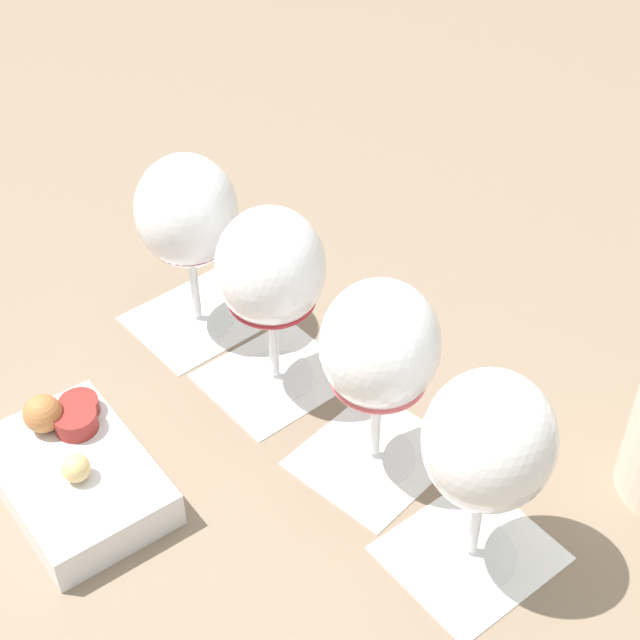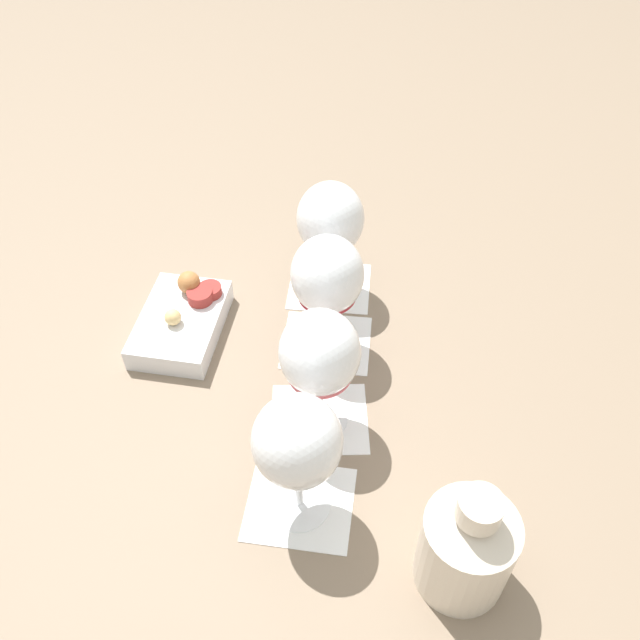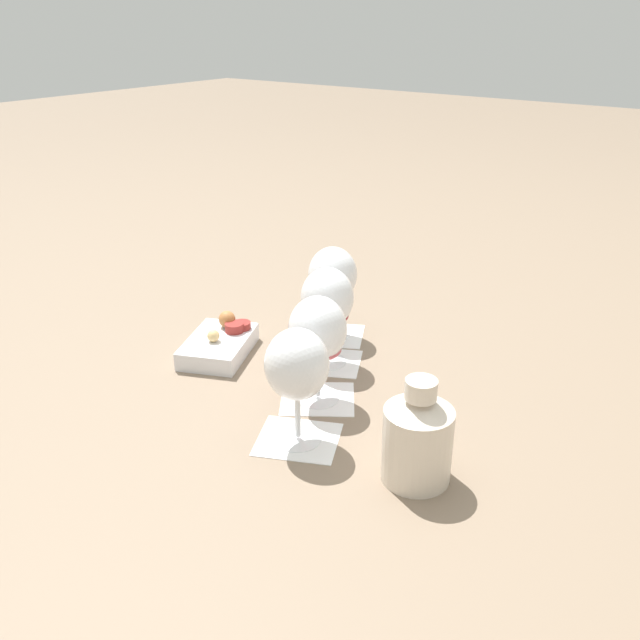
% 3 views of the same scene
% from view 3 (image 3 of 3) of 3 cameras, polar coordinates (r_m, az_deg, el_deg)
% --- Properties ---
extents(ground_plane, '(8.00, 8.00, 0.00)m').
position_cam_3_polar(ground_plane, '(1.17, -0.06, -5.10)').
color(ground_plane, '#7F6B56').
extents(tasting_card_0, '(0.15, 0.15, 0.00)m').
position_cam_3_polar(tasting_card_0, '(1.02, -1.86, -9.98)').
color(tasting_card_0, white).
rests_on(tasting_card_0, ground_plane).
extents(tasting_card_1, '(0.16, 0.16, 0.00)m').
position_cam_3_polar(tasting_card_1, '(1.12, -0.20, -6.61)').
color(tasting_card_1, white).
rests_on(tasting_card_1, ground_plane).
extents(tasting_card_2, '(0.15, 0.15, 0.00)m').
position_cam_3_polar(tasting_card_2, '(1.23, 0.59, -3.53)').
color(tasting_card_2, white).
rests_on(tasting_card_2, ground_plane).
extents(tasting_card_3, '(0.15, 0.16, 0.00)m').
position_cam_3_polar(tasting_card_3, '(1.33, 1.03, -1.25)').
color(tasting_card_3, white).
rests_on(tasting_card_3, ground_plane).
extents(wine_glass_0, '(0.09, 0.09, 0.18)m').
position_cam_3_polar(wine_glass_0, '(0.96, -1.95, -4.17)').
color(wine_glass_0, white).
rests_on(wine_glass_0, tasting_card_0).
extents(wine_glass_1, '(0.09, 0.09, 0.18)m').
position_cam_3_polar(wine_glass_1, '(1.06, -0.21, -1.13)').
color(wine_glass_1, white).
rests_on(wine_glass_1, tasting_card_1).
extents(wine_glass_2, '(0.09, 0.09, 0.18)m').
position_cam_3_polar(wine_glass_2, '(1.18, 0.61, 1.56)').
color(wine_glass_2, white).
rests_on(wine_glass_2, tasting_card_2).
extents(wine_glass_3, '(0.09, 0.09, 0.18)m').
position_cam_3_polar(wine_glass_3, '(1.28, 1.07, 3.51)').
color(wine_glass_3, white).
rests_on(wine_glass_3, tasting_card_3).
extents(ceramic_vase, '(0.09, 0.09, 0.15)m').
position_cam_3_polar(ceramic_vase, '(0.92, 8.22, -9.71)').
color(ceramic_vase, beige).
rests_on(ceramic_vase, ground_plane).
extents(snack_dish, '(0.19, 0.16, 0.07)m').
position_cam_3_polar(snack_dish, '(1.26, -8.43, -1.97)').
color(snack_dish, silver).
rests_on(snack_dish, ground_plane).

